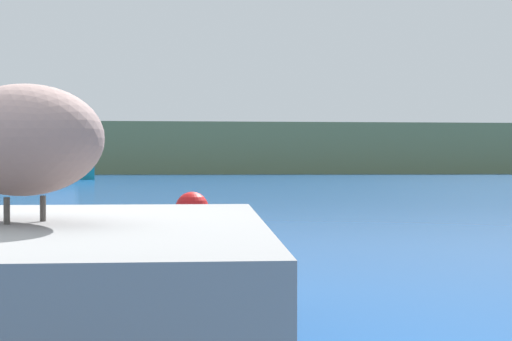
% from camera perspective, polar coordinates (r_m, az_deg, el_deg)
% --- Properties ---
extents(hillside_backdrop, '(140.00, 15.60, 5.59)m').
position_cam_1_polar(hillside_backdrop, '(72.87, -5.11, 1.94)').
color(hillside_backdrop, '#6B7A51').
rests_on(hillside_backdrop, ground).
extents(pier_dock, '(2.48, 2.66, 0.81)m').
position_cam_1_polar(pier_dock, '(3.41, -21.07, -11.23)').
color(pier_dock, gray).
rests_on(pier_dock, ground).
extents(pelican, '(1.25, 1.21, 0.96)m').
position_cam_1_polar(pelican, '(3.35, -21.20, 2.74)').
color(pelican, gray).
rests_on(pelican, pier_dock).
extents(fishing_boat_teal, '(6.27, 3.10, 4.58)m').
position_cam_1_polar(fishing_boat_teal, '(45.59, -18.28, 0.39)').
color(fishing_boat_teal, teal).
rests_on(fishing_boat_teal, ground).
extents(mooring_buoy, '(0.60, 0.60, 0.60)m').
position_cam_1_polar(mooring_buoy, '(11.12, -5.95, -3.52)').
color(mooring_buoy, red).
rests_on(mooring_buoy, ground).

